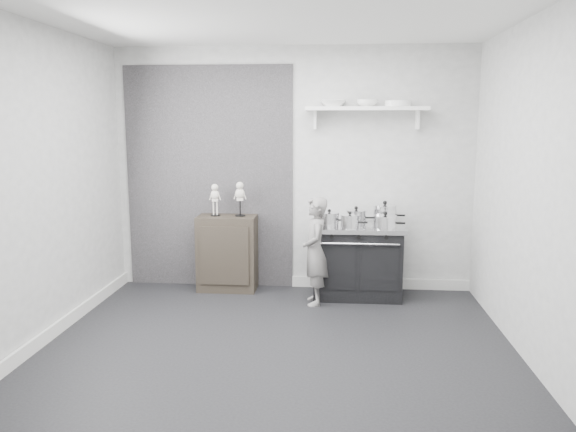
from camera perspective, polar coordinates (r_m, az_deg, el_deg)
The scene contains 16 objects.
ground at distance 4.87m, azimuth -1.18°, elevation -13.15°, with size 4.00×4.00×0.00m, color black.
room_shell at distance 4.66m, azimuth -2.15°, elevation 6.58°, with size 4.02×3.62×2.71m.
wall_shelf at distance 6.15m, azimuth 7.98°, elevation 10.66°, with size 1.30×0.26×0.24m.
stove at distance 6.13m, azimuth 7.03°, elevation -4.53°, with size 0.98×0.61×0.79m.
side_cabinet at distance 6.36m, azimuth -6.15°, elevation -3.74°, with size 0.65×0.38×0.84m, color black.
child at distance 5.80m, azimuth 2.76°, elevation -3.59°, with size 0.41×0.27×1.12m, color slate.
pot_front_left at distance 5.96m, azimuth 4.22°, elevation -0.32°, with size 0.30×0.21×0.18m.
pot_back_left at distance 6.13m, azimuth 6.93°, elevation -0.07°, with size 0.32×0.23×0.19m.
pot_back_right at distance 6.15m, azimuth 9.80°, elevation 0.16°, with size 0.35×0.26×0.26m.
pot_front_right at distance 5.87m, azimuth 9.84°, elevation -0.62°, with size 0.32×0.24×0.18m.
pot_front_center at distance 5.87m, azimuth 6.31°, elevation -0.55°, with size 0.28×0.19×0.17m.
skeleton_full at distance 6.28m, azimuth -7.42°, elevation 1.87°, with size 0.11×0.07×0.41m, color beige, non-canonical shape.
skeleton_torso at distance 6.22m, azimuth -4.90°, elevation 2.00°, with size 0.12×0.08×0.44m, color beige, non-canonical shape.
bowl_large at distance 6.14m, azimuth 4.60°, elevation 11.34°, with size 0.28×0.28×0.07m, color white.
bowl_small at distance 6.15m, azimuth 8.04°, elevation 11.29°, with size 0.23×0.23×0.07m, color white.
plate_stack at distance 6.18m, azimuth 11.09°, elevation 11.15°, with size 0.28×0.28×0.06m, color white.
Camera 1 is at (0.47, -4.47, 1.88)m, focal length 35.00 mm.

